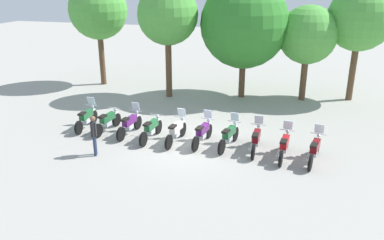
{
  "coord_description": "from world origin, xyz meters",
  "views": [
    {
      "loc": [
        4.25,
        -14.97,
        6.82
      ],
      "look_at": [
        0.0,
        0.5,
        0.9
      ],
      "focal_mm": 36.62,
      "sensor_mm": 36.0,
      "label": 1
    }
  ],
  "objects_px": {
    "motorcycle_1": "(108,121)",
    "tree_2": "(244,24)",
    "motorcycle_3": "(151,129)",
    "tree_3": "(308,35)",
    "motorcycle_7": "(256,139)",
    "motorcycle_9": "(315,149)",
    "motorcycle_4": "(176,131)",
    "person_0": "(94,133)",
    "tree_1": "(168,15)",
    "motorcycle_8": "(284,146)",
    "motorcycle_6": "(229,136)",
    "motorcycle_0": "(86,118)",
    "tree_0": "(98,10)",
    "motorcycle_2": "(130,124)",
    "tree_4": "(360,19)",
    "motorcycle_5": "(203,133)"
  },
  "relations": [
    {
      "from": "motorcycle_6",
      "to": "tree_1",
      "type": "relative_size",
      "value": 0.33
    },
    {
      "from": "person_0",
      "to": "tree_0",
      "type": "distance_m",
      "value": 11.92
    },
    {
      "from": "motorcycle_9",
      "to": "tree_3",
      "type": "relative_size",
      "value": 0.4
    },
    {
      "from": "tree_0",
      "to": "tree_2",
      "type": "relative_size",
      "value": 0.98
    },
    {
      "from": "motorcycle_1",
      "to": "tree_0",
      "type": "relative_size",
      "value": 0.33
    },
    {
      "from": "tree_2",
      "to": "tree_3",
      "type": "distance_m",
      "value": 3.56
    },
    {
      "from": "motorcycle_3",
      "to": "motorcycle_6",
      "type": "relative_size",
      "value": 1.01
    },
    {
      "from": "motorcycle_1",
      "to": "person_0",
      "type": "xyz_separation_m",
      "value": [
        0.7,
        -2.49,
        0.48
      ]
    },
    {
      "from": "motorcycle_6",
      "to": "tree_2",
      "type": "xyz_separation_m",
      "value": [
        -0.6,
        7.47,
        3.75
      ]
    },
    {
      "from": "motorcycle_3",
      "to": "motorcycle_1",
      "type": "bearing_deg",
      "value": 85.14
    },
    {
      "from": "motorcycle_4",
      "to": "person_0",
      "type": "height_order",
      "value": "person_0"
    },
    {
      "from": "motorcycle_2",
      "to": "tree_0",
      "type": "distance_m",
      "value": 10.35
    },
    {
      "from": "motorcycle_7",
      "to": "tree_4",
      "type": "distance_m",
      "value": 10.55
    },
    {
      "from": "motorcycle_3",
      "to": "tree_3",
      "type": "distance_m",
      "value": 10.65
    },
    {
      "from": "motorcycle_9",
      "to": "tree_1",
      "type": "xyz_separation_m",
      "value": [
        -8.24,
        6.9,
        4.24
      ]
    },
    {
      "from": "motorcycle_1",
      "to": "motorcycle_3",
      "type": "xyz_separation_m",
      "value": [
        2.3,
        -0.37,
        0.0
      ]
    },
    {
      "from": "motorcycle_0",
      "to": "tree_1",
      "type": "xyz_separation_m",
      "value": [
        2.11,
        6.01,
        4.24
      ]
    },
    {
      "from": "motorcycle_4",
      "to": "motorcycle_7",
      "type": "bearing_deg",
      "value": -84.99
    },
    {
      "from": "motorcycle_3",
      "to": "tree_0",
      "type": "bearing_deg",
      "value": 43.04
    },
    {
      "from": "motorcycle_5",
      "to": "tree_3",
      "type": "relative_size",
      "value": 0.41
    },
    {
      "from": "motorcycle_3",
      "to": "tree_4",
      "type": "distance_m",
      "value": 13.15
    },
    {
      "from": "motorcycle_8",
      "to": "tree_1",
      "type": "distance_m",
      "value": 10.72
    },
    {
      "from": "motorcycle_3",
      "to": "motorcycle_8",
      "type": "relative_size",
      "value": 1.0
    },
    {
      "from": "person_0",
      "to": "tree_1",
      "type": "distance_m",
      "value": 9.41
    },
    {
      "from": "tree_0",
      "to": "tree_3",
      "type": "height_order",
      "value": "tree_0"
    },
    {
      "from": "motorcycle_4",
      "to": "person_0",
      "type": "xyz_separation_m",
      "value": [
        -2.75,
        -2.13,
        0.46
      ]
    },
    {
      "from": "motorcycle_3",
      "to": "motorcycle_8",
      "type": "xyz_separation_m",
      "value": [
        5.75,
        -0.34,
        0.01
      ]
    },
    {
      "from": "motorcycle_0",
      "to": "motorcycle_1",
      "type": "distance_m",
      "value": 1.16
    },
    {
      "from": "motorcycle_1",
      "to": "tree_0",
      "type": "distance_m",
      "value": 9.75
    },
    {
      "from": "motorcycle_5",
      "to": "tree_3",
      "type": "height_order",
      "value": "tree_3"
    },
    {
      "from": "motorcycle_2",
      "to": "motorcycle_6",
      "type": "distance_m",
      "value": 4.6
    },
    {
      "from": "motorcycle_6",
      "to": "tree_2",
      "type": "relative_size",
      "value": 0.32
    },
    {
      "from": "motorcycle_2",
      "to": "motorcycle_3",
      "type": "xyz_separation_m",
      "value": [
        1.15,
        -0.29,
        -0.01
      ]
    },
    {
      "from": "person_0",
      "to": "tree_1",
      "type": "height_order",
      "value": "tree_1"
    },
    {
      "from": "motorcycle_8",
      "to": "tree_1",
      "type": "xyz_separation_m",
      "value": [
        -7.09,
        6.83,
        4.24
      ]
    },
    {
      "from": "motorcycle_8",
      "to": "tree_4",
      "type": "height_order",
      "value": "tree_4"
    },
    {
      "from": "motorcycle_7",
      "to": "motorcycle_9",
      "type": "distance_m",
      "value": 2.34
    },
    {
      "from": "motorcycle_9",
      "to": "motorcycle_2",
      "type": "bearing_deg",
      "value": 95.74
    },
    {
      "from": "motorcycle_4",
      "to": "motorcycle_9",
      "type": "distance_m",
      "value": 5.76
    },
    {
      "from": "motorcycle_7",
      "to": "tree_0",
      "type": "bearing_deg",
      "value": 54.78
    },
    {
      "from": "motorcycle_1",
      "to": "tree_2",
      "type": "height_order",
      "value": "tree_2"
    },
    {
      "from": "motorcycle_0",
      "to": "motorcycle_5",
      "type": "relative_size",
      "value": 1.0
    },
    {
      "from": "tree_1",
      "to": "tree_2",
      "type": "bearing_deg",
      "value": 14.37
    },
    {
      "from": "motorcycle_5",
      "to": "tree_3",
      "type": "xyz_separation_m",
      "value": [
        4.05,
        7.79,
        3.21
      ]
    },
    {
      "from": "motorcycle_3",
      "to": "tree_0",
      "type": "height_order",
      "value": "tree_0"
    },
    {
      "from": "motorcycle_8",
      "to": "motorcycle_2",
      "type": "bearing_deg",
      "value": 90.26
    },
    {
      "from": "person_0",
      "to": "tree_0",
      "type": "height_order",
      "value": "tree_0"
    },
    {
      "from": "motorcycle_8",
      "to": "tree_2",
      "type": "distance_m",
      "value": 9.22
    },
    {
      "from": "tree_0",
      "to": "tree_3",
      "type": "distance_m",
      "value": 12.89
    },
    {
      "from": "tree_1",
      "to": "motorcycle_8",
      "type": "bearing_deg",
      "value": -43.97
    }
  ]
}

